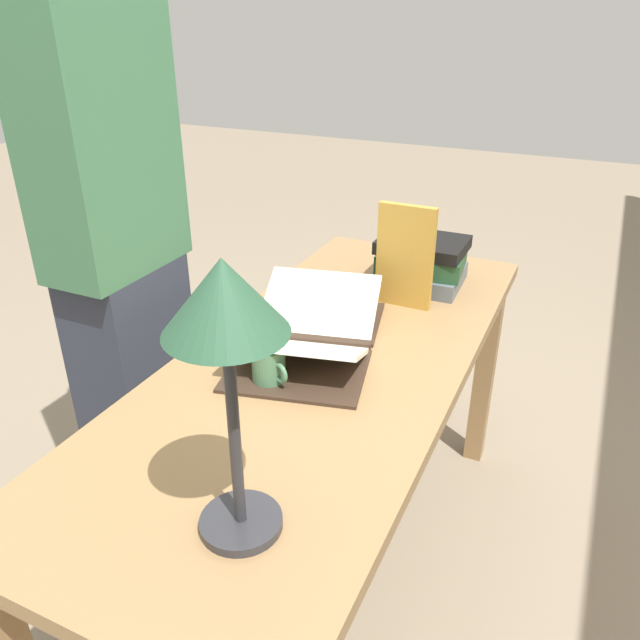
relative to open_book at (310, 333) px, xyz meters
name	(u,v)px	position (x,y,z in m)	size (l,w,h in m)	color
ground_plane	(324,579)	(0.04, 0.06, -0.76)	(12.00, 12.00, 0.00)	gray
reading_desk	(324,394)	(0.04, 0.06, -0.13)	(1.56, 0.63, 0.73)	#937047
open_book	(310,333)	(0.00, 0.00, 0.00)	(0.55, 0.41, 0.10)	#38281E
book_stack_tall	(422,262)	(-0.46, 0.13, 0.04)	(0.22, 0.26, 0.14)	slate
book_standing_upright	(405,257)	(-0.30, 0.13, 0.11)	(0.02, 0.15, 0.28)	#BC8933
reading_lamp	(226,322)	(0.57, 0.16, 0.33)	(0.17, 0.17, 0.45)	#2D2D33
coffee_mug	(269,366)	(0.19, 0.00, 0.01)	(0.07, 0.10, 0.08)	#4C7F5B
pencil	(243,324)	(-0.01, -0.20, -0.03)	(0.02, 0.16, 0.01)	gold
person_reader	(119,254)	(0.02, -0.54, 0.12)	(0.36, 0.22, 1.77)	#2D3342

